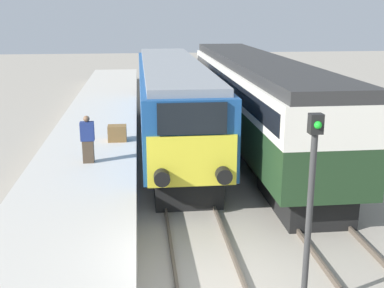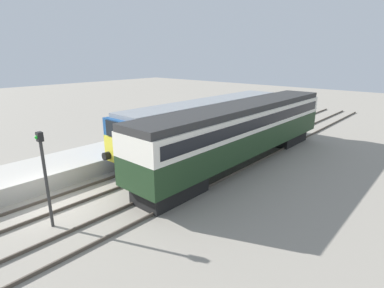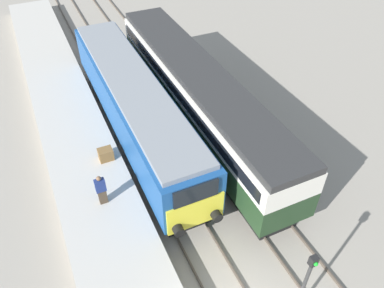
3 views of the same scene
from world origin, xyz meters
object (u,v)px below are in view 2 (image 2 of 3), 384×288
locomotive (209,122)px  signal_post (45,172)px  person_on_platform (127,133)px  passenger_carriage (244,128)px  luggage_crate (165,135)px

locomotive → signal_post: size_ratio=4.02×
locomotive → person_on_platform: (-3.11, -4.85, -0.41)m
passenger_carriage → person_on_platform: size_ratio=10.98×
locomotive → luggage_crate: locomotive is taller
person_on_platform → signal_post: 8.87m
signal_post → luggage_crate: 10.89m
luggage_crate → locomotive: bearing=44.0°
person_on_platform → luggage_crate: size_ratio=2.25×
locomotive → signal_post: bearing=-82.1°
person_on_platform → signal_post: size_ratio=0.40×
passenger_carriage → locomotive: bearing=167.5°
passenger_carriage → person_on_platform: (-6.51, -4.10, -0.69)m
locomotive → person_on_platform: bearing=-122.6°
locomotive → passenger_carriage: (3.40, -0.76, 0.27)m
person_on_platform → locomotive: bearing=57.4°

